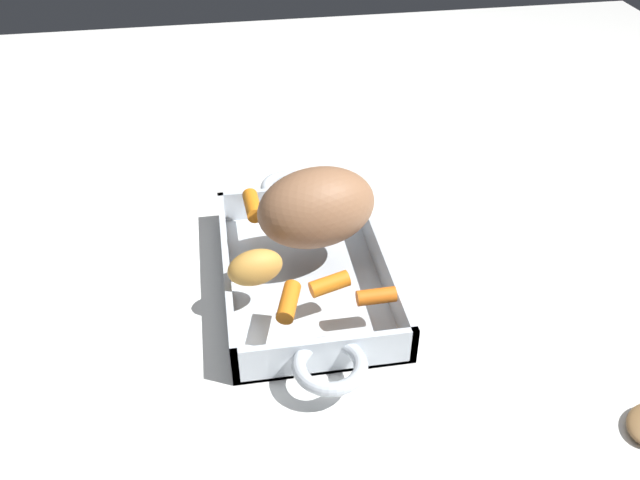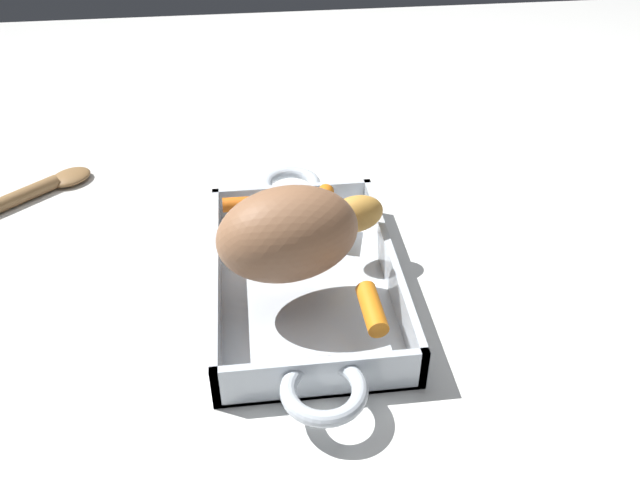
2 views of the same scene
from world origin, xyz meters
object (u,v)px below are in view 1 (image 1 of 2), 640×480
Objects in this scene: baby_carrot_southwest at (289,302)px; baby_carrot_center_right at (330,284)px; roasting_dish at (305,273)px; pork_roast at (317,208)px; baby_carrot_short at (376,296)px; potato_whole at (255,267)px; baby_carrot_long at (252,205)px.

baby_carrot_center_right is at bearing -65.56° from baby_carrot_southwest.
baby_carrot_southwest reaches higher than roasting_dish.
baby_carrot_center_right is at bearing -166.70° from roasting_dish.
pork_roast reaches higher than baby_carrot_center_right.
roasting_dish is 9.74× the size of baby_carrot_short.
roasting_dish is at bearing 13.30° from baby_carrot_center_right.
baby_carrot_center_right is (-0.09, 0.00, -0.04)m from pork_roast.
pork_roast is 3.36× the size of baby_carrot_short.
baby_carrot_southwest reaches higher than baby_carrot_short.
baby_carrot_center_right is (-0.07, -0.02, 0.04)m from roasting_dish.
potato_whole reaches higher than baby_carrot_short.
baby_carrot_center_right is 0.70× the size of potato_whole.
baby_carrot_long is at bearing 31.01° from baby_carrot_short.
baby_carrot_center_right is 0.05m from baby_carrot_short.
baby_carrot_southwest is (-0.09, 0.03, 0.04)m from roasting_dish.
pork_roast reaches higher than baby_carrot_short.
baby_carrot_long reaches higher than baby_carrot_short.
baby_carrot_southwest is 0.88× the size of baby_carrot_long.
pork_roast is 0.13m from baby_carrot_short.
roasting_dish is 7.39× the size of baby_carrot_long.
baby_carrot_short is at bearing -113.54° from potato_whole.
pork_roast is at bearing -0.38° from baby_carrot_center_right.
baby_carrot_long is 0.89× the size of potato_whole.
baby_carrot_long is 1.32× the size of baby_carrot_short.
roasting_dish is 0.08m from baby_carrot_center_right.
baby_carrot_center_right is at bearing -157.03° from baby_carrot_long.
roasting_dish is at bearing -18.60° from baby_carrot_southwest.
pork_roast is 2.27× the size of potato_whole.
roasting_dish is 0.12m from baby_carrot_short.
baby_carrot_short is 0.14m from potato_whole.
roasting_dish is 2.90× the size of pork_roast.
baby_carrot_southwest is 0.19m from baby_carrot_long.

